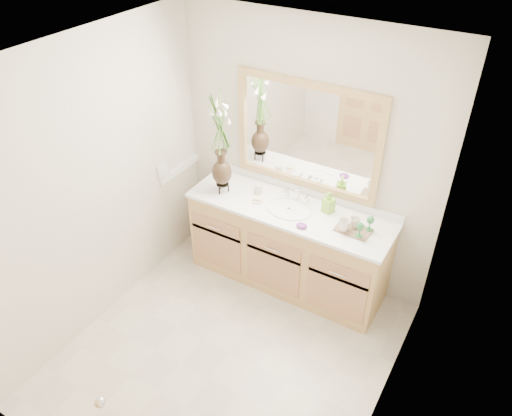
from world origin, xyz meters
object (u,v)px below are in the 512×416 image
Objects in this scene: flower_vase at (220,134)px; tumbler at (259,189)px; tray at (353,230)px; soap_bottle at (329,203)px.

flower_vase is 9.52× the size of tumbler.
soap_bottle is at bearing 156.34° from tray.
soap_bottle is (0.95, 0.20, -0.49)m from flower_vase.
soap_bottle is (0.66, 0.06, 0.04)m from tumbler.
flower_vase is 1.09m from soap_bottle.
tumbler is 0.52× the size of soap_bottle.
soap_bottle is at bearing 11.95° from flower_vase.
tray is at bearing 2.68° from flower_vase.
tray is at bearing -5.23° from tumbler.
soap_bottle is 0.61× the size of tray.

